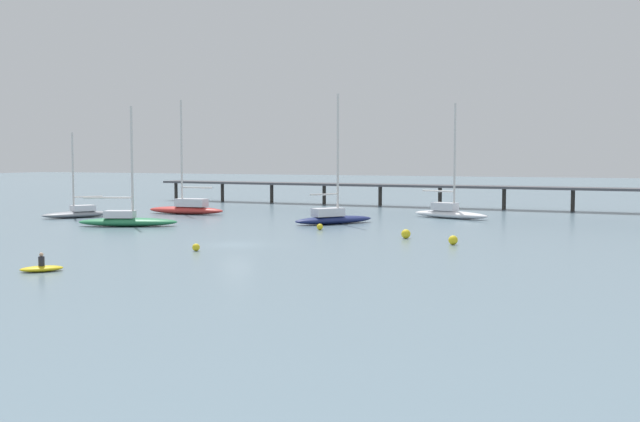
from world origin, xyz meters
The scene contains 12 objects.
ground_plane centered at (0.00, 0.00, 0.00)m, with size 400.00×400.00×0.00m, color slate.
pier centered at (13.69, 47.52, 3.76)m, with size 77.53×7.07×7.79m.
sailboat_navy centered at (0.13, 19.89, 0.76)m, with size 7.10×8.44×13.03m.
sailboat_gray centered at (-28.93, 16.57, 0.59)m, with size 6.03×7.96×9.38m.
sailboat_white centered at (9.34, 31.30, 0.78)m, with size 9.27×4.82×12.51m.
sailboat_green centered at (-17.39, 9.76, 0.69)m, with size 9.82×5.94×11.60m.
sailboat_red centered at (-20.49, 25.49, 0.82)m, with size 9.74×2.82×13.31m.
dinghy_yellow centered at (-3.97, -16.70, 0.22)m, with size 2.48×2.58×1.14m.
mooring_buoy_near centered at (-0.78, -4.60, 0.27)m, with size 0.55×0.55×0.55m, color yellow.
mooring_buoy_outer centered at (10.81, 9.37, 0.39)m, with size 0.77×0.77×0.77m, color yellow.
mooring_buoy_inner centered at (15.44, 6.42, 0.36)m, with size 0.73×0.73×0.73m, color yellow.
mooring_buoy_far centered at (1.37, 13.49, 0.29)m, with size 0.58×0.58×0.58m, color yellow.
Camera 1 is at (28.91, -52.77, 6.90)m, focal length 43.85 mm.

